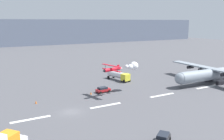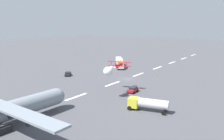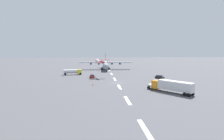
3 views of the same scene
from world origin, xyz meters
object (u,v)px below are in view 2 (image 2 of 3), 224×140
fuel_tanker_truck (148,104)px  traffic_cone_far (139,88)px  followme_car_yellow (68,74)px  traffic_cone_near (158,78)px  airport_staff_sedan (133,89)px  stunt_biplane_red (111,69)px  cargo_transport_plane (5,111)px  semi_truck_orange (120,62)px

fuel_tanker_truck → traffic_cone_far: bearing=-145.1°
followme_car_yellow → traffic_cone_near: size_ratio=5.73×
airport_staff_sedan → traffic_cone_far: (-3.81, -0.16, -0.44)m
stunt_biplane_red → followme_car_yellow: 30.31m
fuel_tanker_truck → followme_car_yellow: size_ratio=2.18×
traffic_cone_far → cargo_transport_plane: bearing=-11.6°
cargo_transport_plane → followme_car_yellow: 45.35m
cargo_transport_plane → traffic_cone_far: bearing=168.4°
semi_truck_orange → traffic_cone_near: bearing=62.6°
stunt_biplane_red → traffic_cone_near: 25.72m
semi_truck_orange → stunt_biplane_red: bearing=30.3°
fuel_tanker_truck → stunt_biplane_red: bearing=-110.5°
followme_car_yellow → airport_staff_sedan: 31.18m
traffic_cone_near → cargo_transport_plane: bearing=-7.9°
fuel_tanker_truck → airport_staff_sedan: 15.18m
semi_truck_orange → airport_staff_sedan: (31.19, 25.10, -1.32)m
stunt_biplane_red → traffic_cone_near: size_ratio=17.02×
stunt_biplane_red → traffic_cone_near: stunt_biplane_red is taller
followme_car_yellow → traffic_cone_far: followme_car_yellow is taller
fuel_tanker_truck → airport_staff_sedan: size_ratio=2.21×
traffic_cone_far → semi_truck_orange: bearing=-137.7°
cargo_transport_plane → semi_truck_orange: cargo_transport_plane is taller
followme_car_yellow → traffic_cone_far: size_ratio=5.73×
semi_truck_orange → fuel_tanker_truck: 55.16m
airport_staff_sedan → traffic_cone_near: size_ratio=5.67×
cargo_transport_plane → stunt_biplane_red: (-28.22, 4.73, 4.01)m
followme_car_yellow → airport_staff_sedan: same height
traffic_cone_near → stunt_biplane_red: bearing=-5.9°
cargo_transport_plane → traffic_cone_far: (-38.13, 7.83, -2.84)m
cargo_transport_plane → airport_staff_sedan: bearing=166.9°
followme_car_yellow → traffic_cone_near: followme_car_yellow is taller
semi_truck_orange → airport_staff_sedan: bearing=38.8°
airport_staff_sedan → traffic_cone_far: 3.83m
stunt_biplane_red → semi_truck_orange: bearing=-149.7°
followme_car_yellow → traffic_cone_far: bearing=88.1°
stunt_biplane_red → fuel_tanker_truck: bearing=69.5°
stunt_biplane_red → followme_car_yellow: stunt_biplane_red is taller
stunt_biplane_red → airport_staff_sedan: 9.44m
semi_truck_orange → followme_car_yellow: bearing=-12.2°
followme_car_yellow → traffic_cone_far: (1.00, 30.64, -0.44)m
stunt_biplane_red → traffic_cone_far: stunt_biplane_red is taller
cargo_transport_plane → fuel_tanker_truck: cargo_transport_plane is taller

